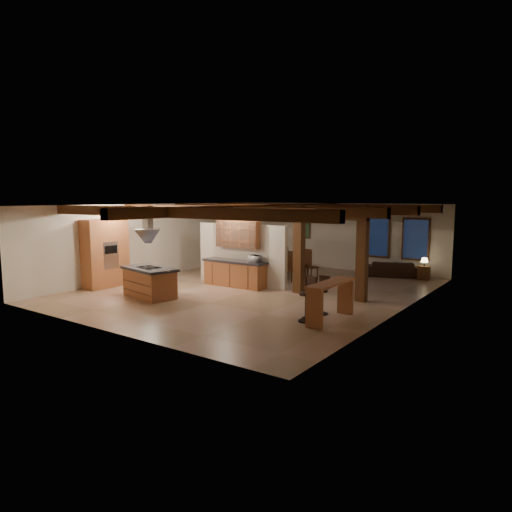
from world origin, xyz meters
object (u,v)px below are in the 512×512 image
(kitchen_island, at_px, (150,282))
(bar_counter, at_px, (331,295))
(dining_table, at_px, (287,271))
(sofa, at_px, (392,269))

(kitchen_island, height_order, bar_counter, bar_counter)
(dining_table, bearing_deg, bar_counter, -43.76)
(bar_counter, bearing_deg, sofa, 97.34)
(kitchen_island, distance_m, dining_table, 5.80)
(dining_table, bearing_deg, kitchen_island, -102.66)
(dining_table, relative_size, sofa, 0.77)
(dining_table, xyz_separation_m, bar_counter, (4.27, -4.78, 0.40))
(dining_table, relative_size, bar_counter, 0.83)
(dining_table, bearing_deg, sofa, 43.62)
(sofa, xyz_separation_m, bar_counter, (0.96, -7.47, 0.38))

